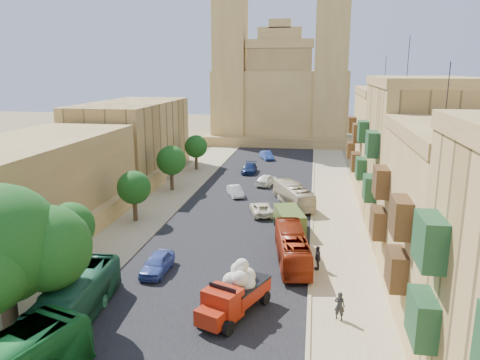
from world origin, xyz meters
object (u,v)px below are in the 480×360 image
(bus_red_east, at_px, (292,247))
(car_blue_b, at_px, (267,155))
(olive_pickup, at_px, (289,221))
(bus_green_north, at_px, (74,301))
(car_white_b, at_px, (267,180))
(street_tree_d, at_px, (196,147))
(street_tree_b, at_px, (134,188))
(car_cream, at_px, (261,209))
(church, at_px, (281,94))
(car_dkblue, at_px, (249,168))
(pedestrian_c, at_px, (318,258))
(ficus_tree, at_px, (3,248))
(bus_cream_east, at_px, (293,195))
(red_truck, at_px, (234,292))
(street_tree_c, at_px, (171,161))
(car_white_a, at_px, (235,191))
(car_blue_a, at_px, (157,263))
(pedestrian_a, at_px, (340,306))
(street_tree_a, at_px, (71,227))

(bus_red_east, bearing_deg, car_blue_b, -89.81)
(olive_pickup, bearing_deg, bus_green_north, -122.77)
(bus_green_north, xyz_separation_m, bus_red_east, (12.06, 10.79, -0.11))
(olive_pickup, xyz_separation_m, car_blue_b, (-5.60, 34.11, -0.31))
(bus_red_east, height_order, car_white_b, bus_red_east)
(street_tree_d, distance_m, bus_red_east, 35.30)
(street_tree_b, relative_size, car_cream, 1.11)
(church, relative_size, olive_pickup, 6.98)
(car_dkblue, xyz_separation_m, pedestrian_c, (9.52, -31.70, 0.26))
(ficus_tree, bearing_deg, bus_cream_east, 62.64)
(street_tree_d, distance_m, red_truck, 41.99)
(street_tree_b, distance_m, car_blue_b, 34.89)
(church, xyz_separation_m, bus_green_north, (-6.50, -73.02, -8.18))
(car_blue_b, bearing_deg, car_cream, -107.90)
(car_dkblue, bearing_deg, bus_cream_east, -66.39)
(street_tree_c, bearing_deg, car_white_a, -10.94)
(red_truck, distance_m, car_white_b, 32.27)
(car_blue_a, distance_m, car_white_b, 27.72)
(car_cream, distance_m, pedestrian_a, 20.74)
(ficus_tree, relative_size, street_tree_c, 1.57)
(church, height_order, car_white_a, church)
(car_blue_a, bearing_deg, car_white_a, 85.56)
(street_tree_b, distance_m, pedestrian_c, 19.69)
(car_white_b, bearing_deg, car_dkblue, -49.30)
(car_blue_a, bearing_deg, pedestrian_c, 12.62)
(street_tree_c, relative_size, pedestrian_a, 3.12)
(car_blue_b, xyz_separation_m, pedestrian_c, (8.15, -42.21, 0.27))
(car_blue_a, bearing_deg, ficus_tree, -120.05)
(street_tree_c, relative_size, olive_pickup, 1.05)
(car_dkblue, bearing_deg, ficus_tree, -100.62)
(bus_green_north, bearing_deg, car_cream, 65.69)
(bus_green_north, xyz_separation_m, bus_cream_east, (11.42, 26.13, -0.16))
(car_blue_b, bearing_deg, bus_red_east, -104.23)
(church, height_order, red_truck, church)
(car_cream, bearing_deg, ficus_tree, 49.33)
(street_tree_a, bearing_deg, street_tree_c, 90.00)
(street_tree_c, xyz_separation_m, bus_cream_east, (14.92, -4.27, -2.50))
(car_white_b, bearing_deg, street_tree_d, -19.24)
(ficus_tree, xyz_separation_m, street_tree_d, (-0.58, 43.99, -1.67))
(car_blue_b, bearing_deg, car_blue_a, -117.13)
(church, height_order, car_white_b, church)
(street_tree_b, distance_m, car_white_b, 19.83)
(street_tree_d, bearing_deg, street_tree_a, -90.00)
(street_tree_c, height_order, bus_cream_east, street_tree_c)
(ficus_tree, bearing_deg, street_tree_c, 91.03)
(street_tree_a, relative_size, red_truck, 0.89)
(red_truck, bearing_deg, car_white_b, 92.46)
(bus_green_north, bearing_deg, olive_pickup, 53.53)
(church, relative_size, car_blue_a, 8.78)
(bus_red_east, relative_size, car_white_a, 2.37)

